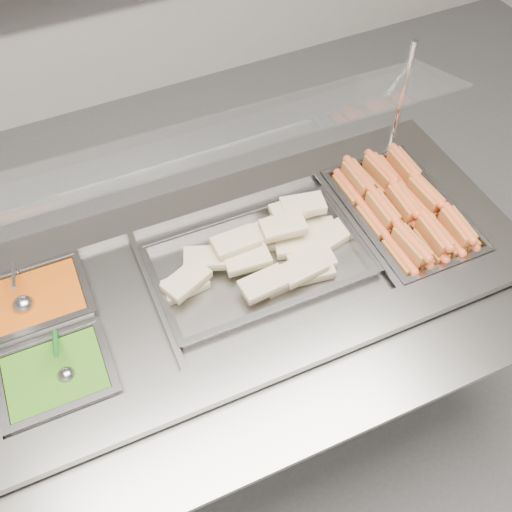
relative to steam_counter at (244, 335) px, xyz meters
name	(u,v)px	position (x,y,z in m)	size (l,w,h in m)	color
ground	(308,474)	(0.06, -0.42, -0.40)	(6.00, 6.00, 0.00)	#4F4F52
steam_counter	(244,335)	(0.00, 0.00, 0.00)	(1.71, 0.80, 0.81)	slate
tray_rail	(313,405)	(-0.01, -0.46, 0.36)	(1.63, 0.39, 0.05)	gray
sneeze_guard	(212,139)	(0.01, 0.20, 0.73)	(1.49, 0.31, 0.40)	silver
pan_hotdogs	(401,217)	(0.56, -0.02, 0.37)	(0.32, 0.50, 0.09)	gray
pan_wraps	(259,264)	(0.05, 0.00, 0.38)	(0.62, 0.38, 0.06)	gray
pan_beans	(40,304)	(-0.58, 0.15, 0.37)	(0.28, 0.22, 0.09)	gray
pan_peas	(59,380)	(-0.58, -0.11, 0.37)	(0.28, 0.22, 0.09)	gray
hotdogs_in_buns	(404,207)	(0.56, -0.02, 0.41)	(0.29, 0.47, 0.11)	#9E5421
tortilla_wraps	(274,250)	(0.10, 0.00, 0.42)	(0.62, 0.30, 0.09)	tan
ladle	(23,304)	(-0.61, 0.14, 0.41)	(0.06, 0.18, 0.12)	#A8A8AD
serving_spoon	(65,370)	(-0.56, -0.12, 0.41)	(0.05, 0.16, 0.12)	#A8A8AD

